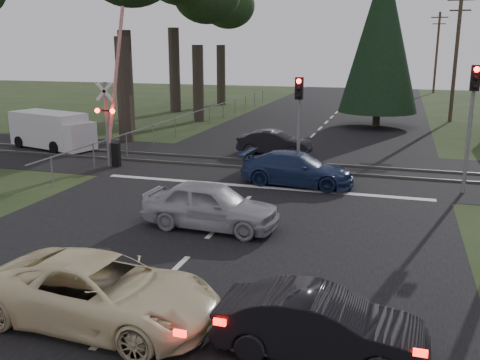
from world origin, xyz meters
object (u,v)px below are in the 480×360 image
at_px(blue_sedan, 297,169).
at_px(white_van, 54,131).
at_px(cream_coupe, 101,292).
at_px(traffic_signal_right, 474,104).
at_px(utility_pole_far, 437,51).
at_px(dark_car_far, 275,143).
at_px(dark_hatchback, 320,326).
at_px(utility_pole_mid, 456,55).
at_px(silver_car, 211,205).
at_px(crossing_signal, 112,122).
at_px(traffic_signal_center, 299,109).

distance_m(blue_sedan, white_van, 14.37).
bearing_deg(cream_coupe, white_van, 41.54).
bearing_deg(cream_coupe, traffic_signal_right, -29.04).
height_order(utility_pole_far, dark_car_far, utility_pole_far).
relative_size(utility_pole_far, dark_hatchback, 2.44).
xyz_separation_m(blue_sedan, white_van, (-13.85, 3.83, 0.33)).
distance_m(cream_coupe, blue_sedan, 11.92).
height_order(utility_pole_mid, silver_car, utility_pole_mid).
relative_size(crossing_signal, silver_car, 1.68).
xyz_separation_m(traffic_signal_right, dark_car_far, (-8.44, 5.05, -2.71)).
distance_m(utility_pole_far, dark_car_far, 41.75).
bearing_deg(silver_car, white_van, 55.70).
bearing_deg(utility_pole_mid, dark_hatchback, -97.85).
distance_m(dark_car_far, white_van, 11.77).
distance_m(dark_hatchback, white_van, 22.72).
height_order(crossing_signal, silver_car, crossing_signal).
distance_m(dark_hatchback, silver_car, 7.27).
distance_m(traffic_signal_center, blue_sedan, 2.77).
height_order(traffic_signal_right, dark_car_far, traffic_signal_right).
xyz_separation_m(blue_sedan, dark_car_far, (-2.21, 5.56, -0.04)).
distance_m(silver_car, white_van, 15.66).
bearing_deg(dark_car_far, crossing_signal, 128.66).
bearing_deg(blue_sedan, white_van, 79.61).
bearing_deg(dark_car_far, traffic_signal_center, -151.72).
height_order(traffic_signal_center, silver_car, traffic_signal_center).
relative_size(utility_pole_mid, silver_car, 2.17).
xyz_separation_m(utility_pole_far, blue_sedan, (-7.18, -46.03, -4.08)).
bearing_deg(utility_pole_mid, silver_car, -107.95).
xyz_separation_m(silver_car, blue_sedan, (1.52, 5.82, -0.06)).
relative_size(traffic_signal_center, utility_pole_far, 0.46).
distance_m(utility_pole_far, white_van, 47.30).
relative_size(cream_coupe, silver_car, 1.16).
xyz_separation_m(crossing_signal, traffic_signal_right, (14.82, -0.31, 1.26)).
height_order(crossing_signal, cream_coupe, crossing_signal).
xyz_separation_m(traffic_signal_right, dark_hatchback, (-3.57, -12.28, -2.71)).
bearing_deg(crossing_signal, traffic_signal_right, -1.21).
xyz_separation_m(traffic_signal_right, white_van, (-20.08, 3.32, -2.34)).
xyz_separation_m(traffic_signal_right, silver_car, (-7.75, -6.33, -2.61)).
xyz_separation_m(traffic_signal_right, traffic_signal_center, (-6.55, 1.20, -0.51)).
distance_m(crossing_signal, silver_car, 9.80).
bearing_deg(crossing_signal, utility_pole_mid, 52.03).
bearing_deg(traffic_signal_right, white_van, 170.60).
relative_size(silver_car, dark_car_far, 1.13).
bearing_deg(dark_hatchback, traffic_signal_right, -15.15).
xyz_separation_m(traffic_signal_center, silver_car, (-1.20, -7.53, -2.10)).
height_order(crossing_signal, utility_pole_mid, utility_pole_mid).
height_order(traffic_signal_right, silver_car, traffic_signal_right).
height_order(blue_sedan, dark_car_far, blue_sedan).
distance_m(crossing_signal, utility_pole_far, 47.96).
relative_size(traffic_signal_center, cream_coupe, 0.85).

